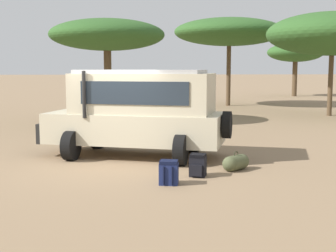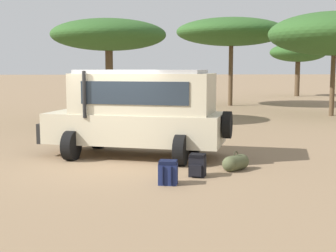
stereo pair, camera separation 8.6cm
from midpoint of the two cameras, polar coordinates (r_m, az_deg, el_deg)
ground_plane at (r=12.21m, az=-6.76°, el=-4.73°), size 320.00×320.00×0.00m
safari_vehicle at (r=13.14m, az=-3.38°, el=1.86°), size 5.45×3.65×2.44m
backpack_beside_front_wheel at (r=10.84m, az=3.83°, el=-4.83°), size 0.45×0.48×0.52m
backpack_cluster_center at (r=10.09m, az=0.26°, el=-5.71°), size 0.45×0.46×0.52m
duffel_bag_low_black_case at (r=11.59m, az=8.46°, el=-4.45°), size 0.73×0.67×0.48m
acacia_tree_left_mid at (r=21.55m, az=-7.13°, el=10.90°), size 5.18×4.87×4.67m
acacia_tree_centre_back at (r=31.27m, az=7.81°, el=11.27°), size 7.18×6.57×5.71m
acacia_tree_right_mid at (r=25.83m, az=19.75°, el=10.52°), size 6.73×6.59×5.33m
acacia_tree_far_right at (r=42.84m, az=15.64°, el=8.59°), size 4.97×4.23×4.65m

